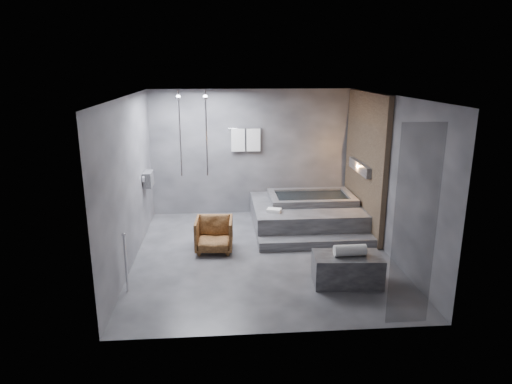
{
  "coord_description": "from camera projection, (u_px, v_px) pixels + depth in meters",
  "views": [
    {
      "loc": [
        -0.72,
        -7.56,
        3.27
      ],
      "look_at": [
        -0.09,
        0.3,
        1.09
      ],
      "focal_mm": 32.0,
      "sensor_mm": 36.0,
      "label": 1
    }
  ],
  "objects": [
    {
      "name": "room",
      "position": [
        284.0,
        157.0,
        7.99
      ],
      "size": [
        5.0,
        5.04,
        2.82
      ],
      "color": "#313134",
      "rests_on": "ground"
    },
    {
      "name": "driftwood_chair",
      "position": [
        214.0,
        235.0,
        8.3
      ],
      "size": [
        0.7,
        0.72,
        0.62
      ],
      "primitive_type": "imported",
      "rotation": [
        0.0,
        0.0,
        -0.06
      ],
      "color": "#422510",
      "rests_on": "ground"
    },
    {
      "name": "tub_deck",
      "position": [
        306.0,
        215.0,
        9.6
      ],
      "size": [
        2.2,
        2.0,
        0.5
      ],
      "primitive_type": "cube",
      "color": "#363639",
      "rests_on": "ground"
    },
    {
      "name": "deck_towel",
      "position": [
        274.0,
        210.0,
        8.95
      ],
      "size": [
        0.32,
        0.27,
        0.07
      ],
      "primitive_type": "cube",
      "rotation": [
        0.0,
        0.0,
        -0.33
      ],
      "color": "white",
      "rests_on": "tub_deck"
    },
    {
      "name": "tub_step",
      "position": [
        317.0,
        243.0,
        8.51
      ],
      "size": [
        2.2,
        0.36,
        0.18
      ],
      "primitive_type": "cube",
      "color": "#363639",
      "rests_on": "ground"
    },
    {
      "name": "concrete_bench",
      "position": [
        347.0,
        269.0,
        7.06
      ],
      "size": [
        1.08,
        0.64,
        0.47
      ],
      "primitive_type": "cube",
      "rotation": [
        0.0,
        0.0,
        -0.07
      ],
      "color": "#2C2D2F",
      "rests_on": "ground"
    },
    {
      "name": "rolled_towel",
      "position": [
        350.0,
        250.0,
        6.96
      ],
      "size": [
        0.5,
        0.19,
        0.18
      ],
      "primitive_type": "cylinder",
      "rotation": [
        0.0,
        1.57,
        0.02
      ],
      "color": "white",
      "rests_on": "concrete_bench"
    }
  ]
}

